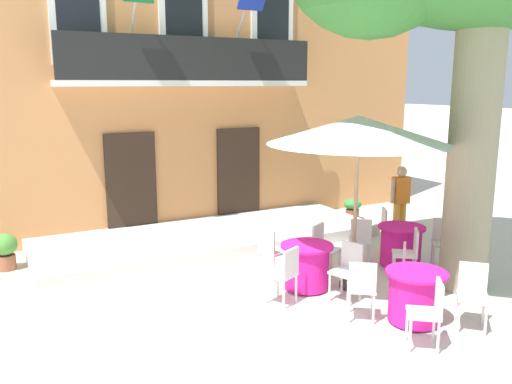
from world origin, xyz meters
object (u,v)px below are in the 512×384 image
(cafe_chair_middle_1, at_px, (410,269))
(cafe_chair_front_3, at_px, (389,227))
(cafe_table_near_tree, at_px, (307,266))
(cafe_chair_front_1, at_px, (409,251))
(ground_planter_left, at_px, (5,250))
(cafe_table_middle, at_px, (415,296))
(cafe_table_front, at_px, (401,245))
(cafe_chair_front_2, at_px, (443,240))
(cafe_chair_near_tree_3, at_px, (348,267))
(cafe_chair_front_0, at_px, (360,238))
(cafe_chair_middle_2, at_px, (362,286))
(cafe_chair_near_tree_1, at_px, (270,249))
(pedestrian_near_entrance, at_px, (400,199))
(cafe_umbrella, at_px, (358,131))
(cafe_chair_middle_0, at_px, (473,291))
(cafe_chair_near_tree_0, at_px, (323,246))
(cafe_chair_middle_3, at_px, (430,309))
(ground_planter_right, at_px, (353,208))
(cafe_chair_near_tree_2, at_px, (285,272))

(cafe_chair_middle_1, relative_size, cafe_chair_front_3, 1.00)
(cafe_table_near_tree, relative_size, cafe_chair_front_1, 0.95)
(ground_planter_left, bearing_deg, cafe_table_middle, -45.70)
(cafe_table_front, distance_m, cafe_chair_front_2, 0.77)
(cafe_chair_front_2, bearing_deg, cafe_chair_near_tree_3, -171.02)
(cafe_table_near_tree, xyz_separation_m, cafe_chair_front_0, (1.52, 0.51, 0.14))
(cafe_table_middle, height_order, cafe_chair_middle_2, cafe_chair_middle_2)
(cafe_chair_near_tree_1, relative_size, pedestrian_near_entrance, 0.56)
(cafe_table_middle, xyz_separation_m, cafe_table_front, (1.51, 1.92, 0.00))
(cafe_table_near_tree, bearing_deg, cafe_chair_front_0, 18.65)
(cafe_chair_near_tree_1, height_order, cafe_chair_near_tree_3, same)
(cafe_umbrella, bearing_deg, cafe_chair_middle_0, -74.86)
(cafe_chair_near_tree_1, distance_m, cafe_chair_front_0, 1.82)
(cafe_table_near_tree, xyz_separation_m, cafe_table_front, (2.17, 0.14, 0.00))
(cafe_chair_near_tree_0, distance_m, cafe_chair_middle_2, 1.93)
(cafe_chair_near_tree_3, height_order, cafe_chair_front_1, same)
(cafe_chair_near_tree_0, bearing_deg, cafe_chair_front_1, -38.83)
(cafe_chair_middle_3, distance_m, cafe_chair_front_1, 2.45)
(pedestrian_near_entrance, bearing_deg, cafe_chair_near_tree_1, -169.46)
(cafe_chair_middle_3, xyz_separation_m, ground_planter_right, (3.25, 5.72, -0.23))
(cafe_chair_middle_2, xyz_separation_m, ground_planter_left, (-4.35, 4.74, -0.15))
(cafe_chair_middle_2, height_order, pedestrian_near_entrance, pedestrian_near_entrance)
(cafe_chair_near_tree_2, relative_size, cafe_chair_front_2, 1.00)
(cafe_table_middle, distance_m, cafe_chair_front_2, 2.61)
(cafe_chair_front_1, relative_size, cafe_chair_front_3, 1.00)
(cafe_table_near_tree, xyz_separation_m, ground_planter_left, (-4.34, 3.33, -0.01))
(cafe_chair_middle_3, distance_m, cafe_chair_front_0, 3.20)
(cafe_table_near_tree, height_order, cafe_chair_middle_2, cafe_chair_middle_2)
(cafe_chair_middle_0, bearing_deg, cafe_chair_front_1, 73.51)
(cafe_chair_near_tree_2, bearing_deg, ground_planter_right, 41.48)
(cafe_table_near_tree, relative_size, cafe_chair_near_tree_0, 0.95)
(cafe_chair_near_tree_0, distance_m, ground_planter_left, 5.75)
(cafe_chair_front_2, bearing_deg, cafe_chair_front_1, -168.80)
(cafe_chair_front_1, bearing_deg, cafe_chair_middle_3, -127.70)
(cafe_table_near_tree, xyz_separation_m, cafe_chair_front_2, (2.79, -0.29, 0.14))
(cafe_chair_near_tree_1, distance_m, cafe_table_front, 2.53)
(cafe_chair_near_tree_0, relative_size, cafe_chair_middle_3, 1.00)
(pedestrian_near_entrance, bearing_deg, cafe_chair_near_tree_2, -155.91)
(cafe_chair_middle_1, relative_size, cafe_umbrella, 0.31)
(cafe_table_middle, distance_m, cafe_chair_middle_2, 0.77)
(cafe_table_near_tree, distance_m, ground_planter_left, 5.47)
(cafe_chair_front_2, bearing_deg, cafe_table_near_tree, 174.04)
(cafe_table_near_tree, distance_m, cafe_chair_near_tree_3, 0.77)
(cafe_chair_front_3, bearing_deg, cafe_chair_near_tree_0, -167.94)
(cafe_chair_middle_3, height_order, ground_planter_right, cafe_chair_middle_3)
(cafe_chair_middle_3, bearing_deg, cafe_chair_front_1, 52.30)
(cafe_table_near_tree, distance_m, pedestrian_near_entrance, 3.55)
(ground_planter_left, bearing_deg, cafe_chair_middle_0, -45.11)
(ground_planter_left, bearing_deg, cafe_table_near_tree, -37.56)
(cafe_chair_near_tree_2, height_order, ground_planter_left, cafe_chair_near_tree_2)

